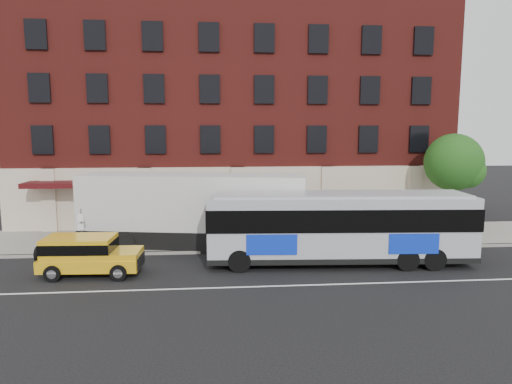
{
  "coord_description": "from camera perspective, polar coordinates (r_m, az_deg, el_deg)",
  "views": [
    {
      "loc": [
        -1.42,
        -18.27,
        6.7
      ],
      "look_at": [
        0.66,
        5.5,
        3.37
      ],
      "focal_mm": 32.37,
      "sensor_mm": 36.0,
      "label": 1
    }
  ],
  "objects": [
    {
      "name": "lane_line",
      "position": [
        19.98,
        -0.65,
        -11.63
      ],
      "size": [
        60.0,
        0.12,
        0.01
      ],
      "primitive_type": "cube",
      "color": "white",
      "rests_on": "ground"
    },
    {
      "name": "ground",
      "position": [
        19.52,
        -0.53,
        -12.14
      ],
      "size": [
        120.0,
        120.0,
        0.0
      ],
      "primitive_type": "plane",
      "color": "black",
      "rests_on": "ground"
    },
    {
      "name": "city_bus",
      "position": [
        23.09,
        10.33,
        -4.04
      ],
      "size": [
        13.09,
        3.53,
        3.55
      ],
      "color": "#ABADB6",
      "rests_on": "ground"
    },
    {
      "name": "yellow_suv",
      "position": [
        22.58,
        -20.21,
        -7.09
      ],
      "size": [
        4.77,
        2.25,
        1.8
      ],
      "color": "yellow",
      "rests_on": "ground"
    },
    {
      "name": "sign_pole",
      "position": [
        25.96,
        -20.77,
        -4.25
      ],
      "size": [
        0.3,
        0.2,
        2.5
      ],
      "color": "gray",
      "rests_on": "ground"
    },
    {
      "name": "kerb",
      "position": [
        25.2,
        -1.6,
        -7.3
      ],
      "size": [
        60.0,
        0.25,
        0.15
      ],
      "primitive_type": "cube",
      "color": "gray",
      "rests_on": "ground"
    },
    {
      "name": "shipping_container",
      "position": [
        25.94,
        -7.85,
        -2.46
      ],
      "size": [
        12.68,
        4.65,
        4.14
      ],
      "color": "black",
      "rests_on": "ground"
    },
    {
      "name": "sidewalk",
      "position": [
        28.1,
        -1.97,
        -5.7
      ],
      "size": [
        60.0,
        6.0,
        0.15
      ],
      "primitive_type": "cube",
      "color": "gray",
      "rests_on": "ground"
    },
    {
      "name": "street_tree",
      "position": [
        31.61,
        23.3,
        3.14
      ],
      "size": [
        3.6,
        3.6,
        6.2
      ],
      "color": "#38251C",
      "rests_on": "sidewalk"
    },
    {
      "name": "building",
      "position": [
        35.23,
        -2.73,
        9.37
      ],
      "size": [
        30.0,
        12.1,
        15.0
      ],
      "color": "maroon",
      "rests_on": "sidewalk"
    }
  ]
}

